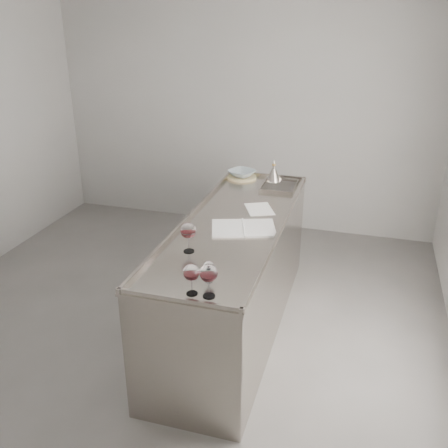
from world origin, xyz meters
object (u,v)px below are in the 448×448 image
(wine_glass_left, at_px, (188,231))
(notebook, at_px, (243,228))
(wine_glass_small, at_px, (209,267))
(wine_funnel, at_px, (274,175))
(wine_glass_middle, at_px, (209,274))
(wine_glass_right, at_px, (191,273))
(counter, at_px, (234,276))
(ceramic_bowl, at_px, (242,173))

(wine_glass_left, xyz_separation_m, notebook, (0.26, 0.47, -0.14))
(wine_glass_small, height_order, wine_funnel, wine_funnel)
(wine_glass_left, xyz_separation_m, wine_glass_small, (0.26, -0.34, -0.05))
(wine_glass_left, relative_size, wine_glass_middle, 1.03)
(wine_glass_right, distance_m, wine_glass_small, 0.18)
(counter, relative_size, wine_glass_small, 18.33)
(ceramic_bowl, xyz_separation_m, wine_funnel, (0.31, -0.00, 0.01))
(wine_glass_small, bearing_deg, wine_glass_right, -106.37)
(wine_glass_small, bearing_deg, counter, 95.65)
(wine_glass_left, xyz_separation_m, wine_glass_right, (0.21, -0.51, -0.01))
(wine_glass_left, bearing_deg, wine_glass_right, -67.98)
(wine_glass_middle, distance_m, ceramic_bowl, 2.19)
(wine_glass_small, xyz_separation_m, wine_funnel, (-0.00, 1.99, -0.03))
(wine_glass_small, bearing_deg, notebook, 89.59)
(wine_glass_left, distance_m, wine_glass_right, 0.55)
(wine_glass_small, bearing_deg, ceramic_bowl, 98.94)
(counter, relative_size, wine_funnel, 11.44)
(wine_glass_right, xyz_separation_m, wine_glass_small, (0.05, 0.17, -0.04))
(wine_glass_right, relative_size, notebook, 0.35)
(wine_glass_right, bearing_deg, counter, 92.19)
(wine_glass_left, height_order, wine_glass_middle, wine_glass_left)
(wine_glass_middle, relative_size, wine_funnel, 0.96)
(wine_glass_left, height_order, notebook, wine_glass_left)
(notebook, bearing_deg, wine_glass_right, -110.74)
(wine_glass_right, height_order, wine_glass_small, wine_glass_right)
(wine_glass_left, height_order, wine_glass_small, wine_glass_left)
(wine_glass_left, height_order, wine_funnel, wine_funnel)
(wine_glass_middle, height_order, wine_funnel, wine_funnel)
(counter, height_order, wine_glass_left, wine_glass_left)
(wine_glass_left, relative_size, wine_glass_small, 1.58)
(counter, height_order, ceramic_bowl, ceramic_bowl)
(wine_glass_right, xyz_separation_m, wine_funnel, (0.05, 2.16, -0.07))
(counter, bearing_deg, wine_glass_middle, -82.38)
(wine_glass_middle, bearing_deg, counter, 97.62)
(wine_glass_middle, distance_m, wine_funnel, 2.16)
(counter, relative_size, wine_glass_right, 12.84)
(wine_glass_right, bearing_deg, wine_glass_middle, -0.00)
(wine_glass_right, height_order, ceramic_bowl, wine_glass_right)
(notebook, distance_m, ceramic_bowl, 1.22)
(wine_funnel, bearing_deg, wine_glass_middle, -88.50)
(counter, bearing_deg, ceramic_bowl, 101.68)
(wine_glass_left, distance_m, notebook, 0.56)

